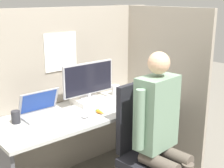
% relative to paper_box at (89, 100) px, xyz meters
% --- Properties ---
extents(cubicle_panel_back, '(2.18, 0.05, 1.65)m').
position_rel_paper_box_xyz_m(cubicle_panel_back, '(-0.15, 0.22, 0.06)').
color(cubicle_panel_back, gray).
rests_on(cubicle_panel_back, ground).
extents(cubicle_panel_right, '(0.04, 1.29, 1.65)m').
position_rel_paper_box_xyz_m(cubicle_panel_right, '(0.71, -0.20, 0.05)').
color(cubicle_panel_right, gray).
rests_on(cubicle_panel_right, ground).
extents(desk, '(1.68, 0.66, 0.74)m').
position_rel_paper_box_xyz_m(desk, '(-0.15, -0.14, -0.20)').
color(desk, '#B7B7B2').
rests_on(desk, ground).
extents(paper_box, '(0.30, 0.23, 0.05)m').
position_rel_paper_box_xyz_m(paper_box, '(0.00, 0.00, 0.00)').
color(paper_box, white).
rests_on(paper_box, desk).
extents(monitor, '(0.55, 0.19, 0.35)m').
position_rel_paper_box_xyz_m(monitor, '(0.00, 0.00, 0.20)').
color(monitor, '#B2B2B7').
rests_on(monitor, paper_box).
extents(laptop, '(0.36, 0.22, 0.22)m').
position_rel_paper_box_xyz_m(laptop, '(-0.51, -0.01, 0.02)').
color(laptop, '#99999E').
rests_on(laptop, desk).
extents(mouse, '(0.07, 0.06, 0.04)m').
position_rel_paper_box_xyz_m(mouse, '(-0.25, -0.29, -0.01)').
color(mouse, silver).
rests_on(mouse, desk).
extents(stapler, '(0.04, 0.15, 0.05)m').
position_rel_paper_box_xyz_m(stapler, '(0.61, -0.19, -0.00)').
color(stapler, '#2D2D33').
rests_on(stapler, desk).
extents(carrot_toy, '(0.04, 0.12, 0.04)m').
position_rel_paper_box_xyz_m(carrot_toy, '(-0.10, -0.31, -0.01)').
color(carrot_toy, orange).
rests_on(carrot_toy, desk).
extents(office_chair, '(0.53, 0.57, 1.05)m').
position_rel_paper_box_xyz_m(office_chair, '(0.08, -0.69, -0.24)').
color(office_chair, black).
rests_on(office_chair, ground).
extents(person, '(0.48, 0.46, 1.35)m').
position_rel_paper_box_xyz_m(person, '(0.07, -0.86, 0.00)').
color(person, brown).
rests_on(person, ground).
extents(coffee_mug, '(0.08, 0.08, 0.10)m').
position_rel_paper_box_xyz_m(coffee_mug, '(0.36, 0.03, 0.03)').
color(coffee_mug, white).
rests_on(coffee_mug, desk).
extents(pen_cup, '(0.07, 0.07, 0.10)m').
position_rel_paper_box_xyz_m(pen_cup, '(-0.75, -0.02, 0.03)').
color(pen_cup, '#28282D').
rests_on(pen_cup, desk).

